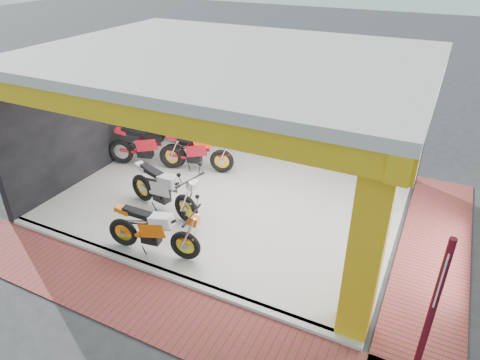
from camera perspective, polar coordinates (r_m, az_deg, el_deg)
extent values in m
plane|color=#2D2D30|center=(9.40, -7.10, -8.61)|extent=(80.00, 80.00, 0.00)
cube|color=white|center=(10.78, -1.39, -2.64)|extent=(8.00, 6.00, 0.10)
cube|color=beige|center=(9.42, -1.65, 16.09)|extent=(8.40, 6.40, 0.20)
cube|color=black|center=(12.64, 5.16, 10.65)|extent=(8.20, 0.20, 3.50)
cube|color=black|center=(12.33, -18.83, 8.74)|extent=(0.20, 6.20, 3.50)
cube|color=gold|center=(6.67, 16.53, -8.68)|extent=(0.50, 0.50, 3.50)
cube|color=gold|center=(7.10, -13.12, 8.48)|extent=(8.40, 0.30, 0.40)
cube|color=gold|center=(8.46, 23.53, 10.13)|extent=(0.30, 6.40, 0.40)
cube|color=white|center=(8.73, -10.81, -11.93)|extent=(8.00, 0.20, 0.10)
cube|color=#9A3239|center=(8.33, -14.03, -15.14)|extent=(9.00, 1.40, 0.03)
cube|color=#9A3239|center=(9.91, 24.38, -9.05)|extent=(1.40, 7.00, 0.03)
cylinder|color=#5E0E1A|center=(6.68, 24.17, -15.84)|extent=(0.10, 0.10, 2.52)
cube|color=white|center=(6.27, 25.38, -11.52)|extent=(0.06, 0.35, 0.81)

